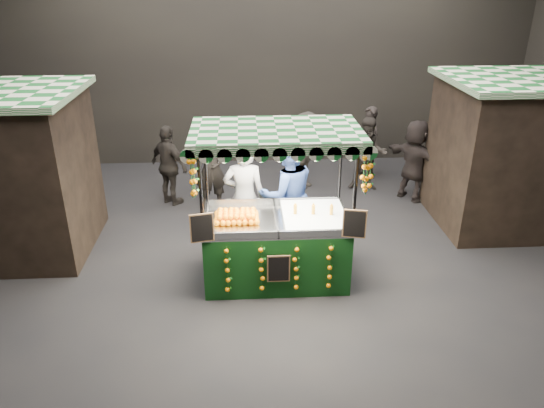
{
  "coord_description": "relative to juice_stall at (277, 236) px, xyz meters",
  "views": [
    {
      "loc": [
        -0.48,
        -6.7,
        4.2
      ],
      "look_at": [
        -0.07,
        0.32,
        0.98
      ],
      "focal_mm": 33.99,
      "sensor_mm": 36.0,
      "label": 1
    }
  ],
  "objects": [
    {
      "name": "ground",
      "position": [
        0.03,
        0.2,
        -0.71
      ],
      "size": [
        12.0,
        12.0,
        0.0
      ],
      "primitive_type": "plane",
      "color": "black",
      "rests_on": "ground"
    },
    {
      "name": "market_hall",
      "position": [
        0.03,
        0.2,
        2.67
      ],
      "size": [
        12.1,
        10.1,
        5.05
      ],
      "color": "black",
      "rests_on": "ground"
    },
    {
      "name": "neighbour_stall_right",
      "position": [
        4.43,
        1.7,
        0.6
      ],
      "size": [
        3.0,
        2.2,
        2.6
      ],
      "color": "black",
      "rests_on": "ground"
    },
    {
      "name": "juice_stall",
      "position": [
        0.0,
        0.0,
        0.0
      ],
      "size": [
        2.36,
        1.39,
        2.29
      ],
      "color": "#0B3310",
      "rests_on": "ground"
    },
    {
      "name": "vendor_grey",
      "position": [
        -0.45,
        0.97,
        0.2
      ],
      "size": [
        0.68,
        0.47,
        1.81
      ],
      "rotation": [
        0.0,
        0.0,
        3.09
      ],
      "color": "gray",
      "rests_on": "ground"
    },
    {
      "name": "vendor_blue",
      "position": [
        0.23,
        0.94,
        0.24
      ],
      "size": [
        1.06,
        0.9,
        1.89
      ],
      "rotation": [
        0.0,
        0.0,
        3.37
      ],
      "color": "#2B458B",
      "rests_on": "ground"
    },
    {
      "name": "shopper_0",
      "position": [
        -1.04,
        2.5,
        0.12
      ],
      "size": [
        0.68,
        0.54,
        1.65
      ],
      "rotation": [
        0.0,
        0.0,
        0.26
      ],
      "color": "black",
      "rests_on": "ground"
    },
    {
      "name": "shopper_1",
      "position": [
        2.1,
        3.31,
        0.05
      ],
      "size": [
        0.83,
        0.69,
        1.53
      ],
      "rotation": [
        0.0,
        0.0,
        -0.16
      ],
      "color": "#2A2522",
      "rests_on": "ground"
    },
    {
      "name": "shopper_2",
      "position": [
        -1.86,
        2.81,
        0.07
      ],
      "size": [
        0.95,
        0.89,
        1.57
      ],
      "rotation": [
        0.0,
        0.0,
        2.43
      ],
      "color": "black",
      "rests_on": "ground"
    },
    {
      "name": "shopper_3",
      "position": [
        0.84,
        3.5,
        0.09
      ],
      "size": [
        1.12,
        1.18,
        1.6
      ],
      "rotation": [
        0.0,
        0.0,
        0.87
      ],
      "color": "#2D2925",
      "rests_on": "ground"
    },
    {
      "name": "shopper_4",
      "position": [
        -4.47,
        4.17,
        0.07
      ],
      "size": [
        0.87,
        0.7,
        1.55
      ],
      "rotation": [
        0.0,
        0.0,
        3.46
      ],
      "color": "#272320",
      "rests_on": "ground"
    },
    {
      "name": "shopper_5",
      "position": [
        2.88,
        2.78,
        0.1
      ],
      "size": [
        1.23,
        1.5,
        1.61
      ],
      "rotation": [
        0.0,
        0.0,
        2.17
      ],
      "color": "#2C2524",
      "rests_on": "ground"
    },
    {
      "name": "shopper_6",
      "position": [
        2.26,
        4.07,
        0.07
      ],
      "size": [
        0.58,
        0.67,
        1.56
      ],
      "rotation": [
        0.0,
        0.0,
        -1.14
      ],
      "color": "black",
      "rests_on": "ground"
    },
    {
      "name": "shopper_7",
      "position": [
        3.65,
        2.58,
        0.14
      ],
      "size": [
        0.58,
        1.59,
        1.69
      ],
      "rotation": [
        0.0,
        0.0,
        -1.52
      ],
      "color": "#282320",
      "rests_on": "ground"
    }
  ]
}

